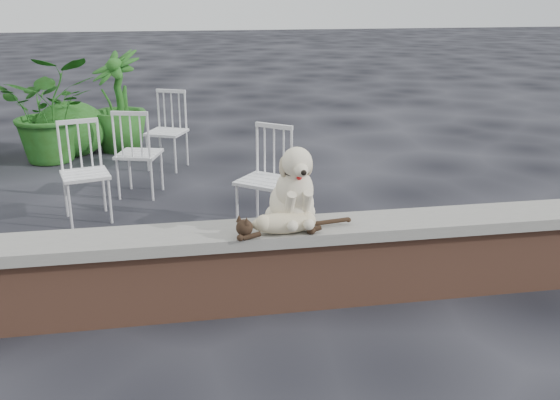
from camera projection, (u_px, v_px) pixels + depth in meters
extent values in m
plane|color=black|center=(231.00, 307.00, 4.28)|extent=(60.00, 60.00, 0.00)
cube|color=brown|center=(230.00, 275.00, 4.19)|extent=(6.00, 0.30, 0.50)
cube|color=slate|center=(228.00, 235.00, 4.10)|extent=(6.20, 0.40, 0.08)
imported|color=#224915|center=(51.00, 109.00, 7.71)|extent=(1.32, 1.18, 1.34)
imported|color=#224915|center=(118.00, 101.00, 8.22)|extent=(1.06, 1.06, 1.34)
ellipsoid|color=#224915|center=(71.00, 130.00, 8.12)|extent=(0.94, 0.86, 0.75)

